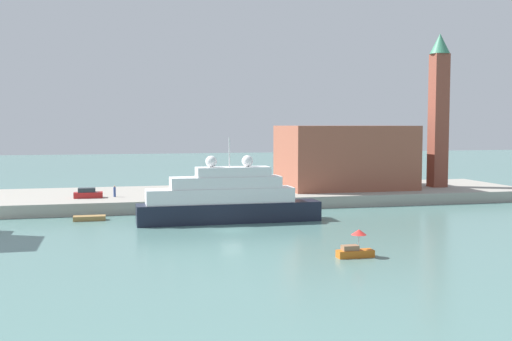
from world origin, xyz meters
The scene contains 10 objects.
ground centered at (0.00, 0.00, 0.00)m, with size 400.00×400.00×0.00m, color slate.
quay_dock centered at (0.00, 27.38, 0.90)m, with size 110.00×22.77×1.80m, color gray.
large_yacht centered at (0.63, 6.51, 2.93)m, with size 23.79×3.95×10.98m.
small_motorboat centered at (8.58, -17.31, 0.93)m, with size 3.55×1.49×2.68m.
work_barge centered at (-16.76, 12.15, 0.31)m, with size 4.15×1.72×0.62m, color olive.
harbor_building centered at (25.16, 27.73, 7.12)m, with size 21.24×14.81×10.64m, color #93513D.
bell_tower centered at (41.63, 25.73, 15.97)m, with size 3.45×3.45×26.45m.
parked_car centered at (-17.23, 22.71, 2.44)m, with size 4.15×1.71×1.49m.
person_figure centered at (-13.36, 23.15, 2.59)m, with size 0.36×0.36×1.71m.
mooring_bollard centered at (-1.74, 17.72, 2.12)m, with size 0.46×0.46×0.65m, color black.
Camera 1 is at (-14.22, -72.05, 12.66)m, focal length 43.64 mm.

